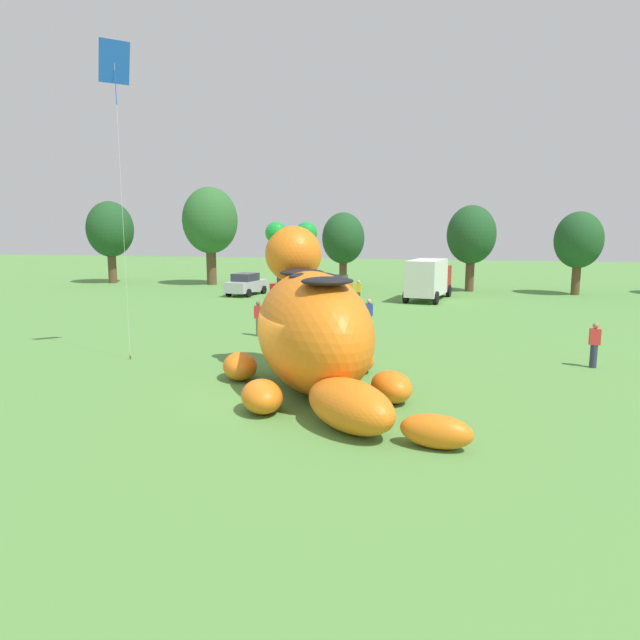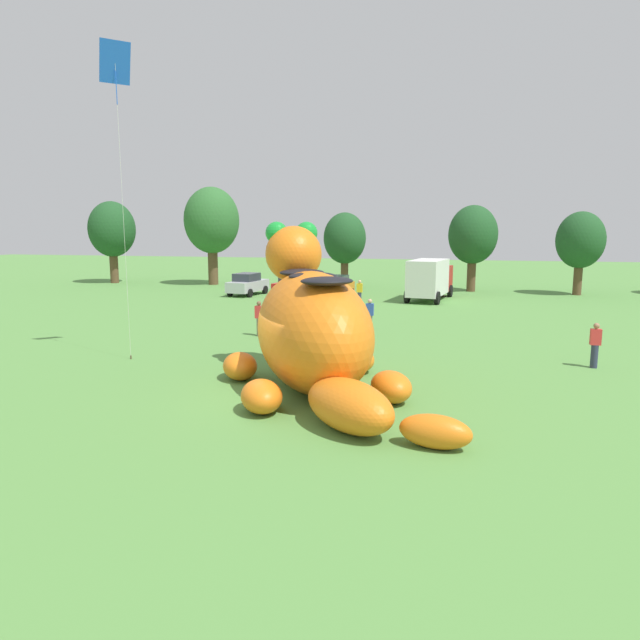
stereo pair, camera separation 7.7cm
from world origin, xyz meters
name	(u,v)px [view 2 (the right image)]	position (x,y,z in m)	size (l,w,h in m)	color
ground_plane	(269,397)	(0.00, 0.00, 0.00)	(160.00, 160.00, 0.00)	#568E42
giant_inflatable_creature	(313,330)	(1.18, 1.09, 1.98)	(8.67, 9.11, 5.43)	orange
car_silver	(248,284)	(-10.24, 25.60, 0.86)	(2.37, 4.30, 1.72)	#B7BABF
car_red	(294,285)	(-6.50, 25.60, 0.86)	(2.54, 4.36, 1.72)	red
car_orange	(336,287)	(-3.08, 25.12, 0.86)	(2.24, 4.25, 1.72)	orange
box_truck	(430,278)	(3.74, 25.77, 1.60)	(3.30, 6.66, 2.95)	#B2231E
tree_far_left	(112,230)	(-26.13, 32.13, 5.01)	(4.32, 4.32, 7.66)	brown
tree_left	(212,221)	(-16.29, 32.80, 5.80)	(5.00, 5.00, 8.87)	brown
tree_mid_left	(345,239)	(-3.93, 32.75, 4.26)	(3.67, 3.67, 6.51)	brown
tree_centre_left	(473,235)	(6.79, 32.36, 4.59)	(3.96, 3.96, 7.03)	brown
tree_centre	(580,241)	(14.83, 31.66, 4.22)	(3.64, 3.64, 6.45)	brown
spectator_near_inflatable	(370,316)	(1.44, 11.64, 0.85)	(0.38, 0.26, 1.71)	#726656
spectator_mid_field	(595,346)	(10.72, 6.38, 0.85)	(0.38, 0.26, 1.71)	#2D334C
spectator_by_cars	(259,319)	(-3.65, 9.55, 0.85)	(0.38, 0.26, 1.71)	#726656
spectator_wandering	(360,293)	(-0.76, 21.79, 0.85)	(0.38, 0.26, 1.71)	#2D334C
tethered_flying_kite	(115,69)	(-7.02, 3.65, 11.03)	(1.13, 1.13, 11.98)	brown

